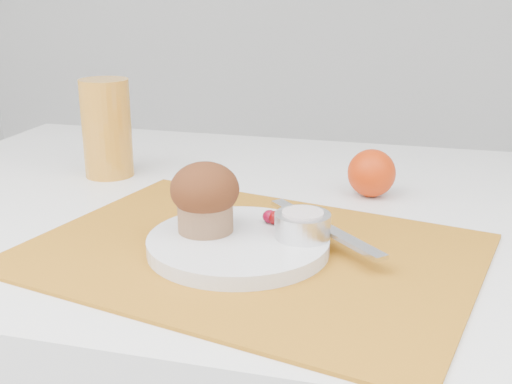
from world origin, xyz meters
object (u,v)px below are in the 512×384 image
(juice_glass, at_px, (107,128))
(muffin, at_px, (205,196))
(orange, at_px, (372,173))
(plate, at_px, (238,244))

(juice_glass, height_order, muffin, juice_glass)
(orange, bearing_deg, muffin, -125.16)
(plate, relative_size, orange, 3.01)
(plate, distance_m, muffin, 0.07)
(plate, relative_size, juice_glass, 1.35)
(juice_glass, bearing_deg, orange, 0.24)
(plate, xyz_separation_m, muffin, (-0.04, 0.01, 0.05))
(muffin, bearing_deg, orange, 54.84)
(juice_glass, bearing_deg, plate, -40.77)
(orange, height_order, juice_glass, juice_glass)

